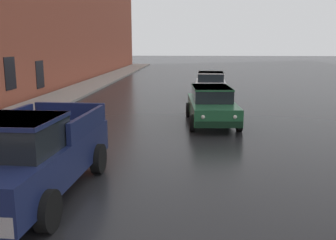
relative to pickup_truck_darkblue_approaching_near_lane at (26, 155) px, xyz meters
The scene contains 4 objects.
left_sidewalk_slab 10.29m from the pickup_truck_darkblue_approaching_near_lane, 114.06° to the left, with size 2.47×80.00×0.12m, color gray.
pickup_truck_darkblue_approaching_near_lane is the anchor object (origin of this frame).
sedan_green_parked_kerbside_close 8.59m from the pickup_truck_darkblue_approaching_near_lane, 61.77° to the left, with size 2.05×4.53×1.42m.
sedan_white_parked_kerbside_mid 15.92m from the pickup_truck_darkblue_approaching_near_lane, 73.99° to the left, with size 2.04×3.93×1.42m.
Camera 1 is at (1.07, 1.60, 3.07)m, focal length 40.33 mm.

